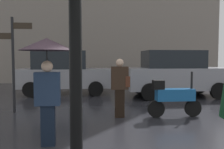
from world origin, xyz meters
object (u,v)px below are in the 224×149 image
parked_scooter (173,97)px  parked_car_right (176,73)px  street_signpost (13,55)px  pedestrian_with_bag (120,84)px  pedestrian_with_umbrella (47,60)px  parked_car_left (64,72)px

parked_scooter → parked_car_right: 3.69m
street_signpost → pedestrian_with_bag: bearing=-16.8°
pedestrian_with_bag → street_signpost: size_ratio=0.57×
pedestrian_with_umbrella → pedestrian_with_bag: size_ratio=1.23×
pedestrian_with_bag → parked_car_right: size_ratio=0.38×
parked_car_left → parked_car_right: bearing=-27.8°
parked_car_left → street_signpost: street_signpost is taller
parked_car_right → street_signpost: bearing=5.7°
pedestrian_with_bag → parked_scooter: size_ratio=1.06×
parked_car_right → street_signpost: street_signpost is taller
pedestrian_with_bag → street_signpost: 3.27m
pedestrian_with_bag → parked_car_right: parked_car_right is taller
pedestrian_with_umbrella → street_signpost: bearing=41.1°
parked_car_left → parked_car_right: 4.91m
street_signpost → pedestrian_with_umbrella: bearing=-63.7°
parked_car_right → pedestrian_with_umbrella: bearing=33.9°
parked_car_left → street_signpost: size_ratio=1.48×
parked_scooter → parked_car_right: parked_car_right is taller
pedestrian_with_umbrella → parked_car_left: size_ratio=0.47×
pedestrian_with_umbrella → street_signpost: street_signpost is taller
parked_car_left → pedestrian_with_bag: bearing=-78.8°
parked_car_right → street_signpost: 6.31m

